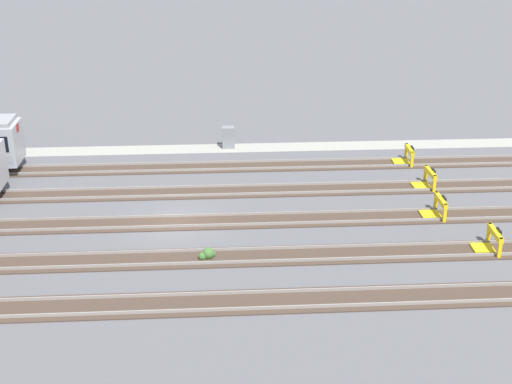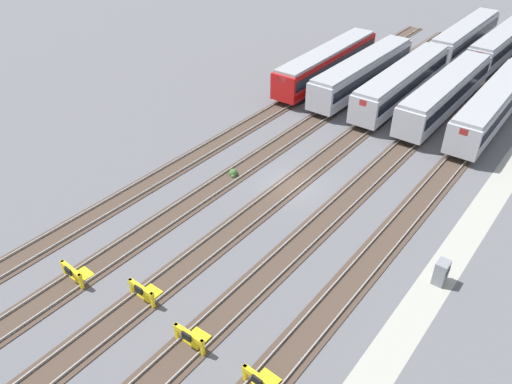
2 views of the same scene
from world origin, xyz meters
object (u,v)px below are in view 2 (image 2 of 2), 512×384
at_px(bumper_stop_nearest_track, 262,381).
at_px(subway_car_front_row_right_inner, 465,37).
at_px(subway_car_front_row_rightmost, 363,72).
at_px(subway_car_back_row_centre, 493,105).
at_px(subway_car_front_row_centre, 327,63).
at_px(subway_car_back_row_rightmost, 502,43).
at_px(bumper_stop_far_inner_track, 76,273).
at_px(weed_clump, 233,173).
at_px(subway_car_back_row_leftmost, 445,93).
at_px(electrical_cabinet, 441,272).
at_px(bumper_stop_middle_track, 145,292).
at_px(bumper_stop_near_inner_track, 193,337).
at_px(subway_car_front_row_leftmost, 402,82).

bearing_deg(bumper_stop_nearest_track, subway_car_front_row_right_inner, 9.36).
distance_m(subway_car_front_row_rightmost, subway_car_back_row_centre, 13.42).
distance_m(subway_car_front_row_centre, subway_car_back_row_rightmost, 23.32).
bearing_deg(subway_car_back_row_centre, bumper_stop_far_inner_track, 159.81).
height_order(subway_car_front_row_right_inner, subway_car_back_row_centre, same).
height_order(subway_car_front_row_right_inner, weed_clump, subway_car_front_row_right_inner).
distance_m(subway_car_front_row_right_inner, subway_car_back_row_leftmost, 19.24).
distance_m(subway_car_back_row_centre, electrical_cabinet, 23.52).
relative_size(subway_car_back_row_centre, weed_clump, 19.61).
bearing_deg(electrical_cabinet, subway_car_front_row_right_inner, 17.32).
bearing_deg(subway_car_back_row_rightmost, subway_car_back_row_leftmost, 179.98).
relative_size(bumper_stop_middle_track, electrical_cabinet, 1.25).
relative_size(subway_car_front_row_right_inner, bumper_stop_nearest_track, 8.97).
height_order(subway_car_front_row_rightmost, bumper_stop_middle_track, subway_car_front_row_rightmost).
height_order(bumper_stop_nearest_track, electrical_cabinet, electrical_cabinet).
bearing_deg(subway_car_front_row_centre, subway_car_front_row_rightmost, -90.00).
xyz_separation_m(subway_car_front_row_centre, bumper_stop_nearest_track, (-35.40, -17.81, -1.53)).
xyz_separation_m(subway_car_back_row_centre, bumper_stop_nearest_track, (-35.40, 0.01, -1.53)).
xyz_separation_m(subway_car_front_row_rightmost, subway_car_back_row_leftmost, (0.00, -8.92, 0.00)).
distance_m(subway_car_back_row_centre, bumper_stop_near_inner_track, 35.89).
xyz_separation_m(subway_car_front_row_rightmost, subway_car_back_row_centre, (0.00, -13.42, 0.00)).
height_order(subway_car_back_row_rightmost, bumper_stop_far_inner_track, subway_car_back_row_rightmost).
xyz_separation_m(bumper_stop_near_inner_track, bumper_stop_middle_track, (0.69, 4.46, 0.00)).
bearing_deg(subway_car_back_row_leftmost, subway_car_back_row_rightmost, -0.02).
height_order(subway_car_back_row_leftmost, subway_car_back_row_rightmost, same).
height_order(subway_car_back_row_rightmost, electrical_cabinet, subway_car_back_row_rightmost).
relative_size(subway_car_front_row_rightmost, weed_clump, 19.57).
height_order(subway_car_front_row_rightmost, subway_car_back_row_centre, same).
distance_m(bumper_stop_middle_track, electrical_cabinet, 17.59).
bearing_deg(subway_car_front_row_centre, subway_car_back_row_rightmost, -34.85).
height_order(bumper_stop_nearest_track, bumper_stop_middle_track, same).
bearing_deg(subway_car_back_row_centre, subway_car_back_row_rightmost, 13.21).
bearing_deg(subway_car_front_row_rightmost, subway_car_front_row_centre, 90.00).
relative_size(subway_car_front_row_leftmost, subway_car_back_row_rightmost, 1.00).
bearing_deg(subway_car_back_row_rightmost, bumper_stop_near_inner_track, -179.99).
distance_m(subway_car_front_row_centre, electrical_cabinet, 31.90).
relative_size(subway_car_front_row_right_inner, subway_car_back_row_rightmost, 1.00).
height_order(subway_car_front_row_leftmost, subway_car_front_row_right_inner, same).
relative_size(subway_car_front_row_leftmost, subway_car_back_row_centre, 1.00).
xyz_separation_m(subway_car_back_row_leftmost, subway_car_back_row_centre, (0.00, -4.50, 0.00)).
bearing_deg(subway_car_back_row_rightmost, subway_car_front_row_right_inner, 95.43).
xyz_separation_m(subway_car_back_row_centre, subway_car_back_row_rightmost, (19.14, 4.49, 0.00)).
relative_size(subway_car_front_row_centre, bumper_stop_near_inner_track, 9.00).
xyz_separation_m(bumper_stop_nearest_track, electrical_cabinet, (12.28, -4.13, 0.29)).
xyz_separation_m(subway_car_front_row_leftmost, subway_car_front_row_centre, (-0.00, 8.87, 0.00)).
height_order(subway_car_back_row_centre, electrical_cabinet, subway_car_back_row_centre).
distance_m(subway_car_front_row_centre, subway_car_back_row_centre, 17.82).
xyz_separation_m(subway_car_front_row_centre, bumper_stop_middle_track, (-34.89, -8.88, -1.53)).
bearing_deg(subway_car_back_row_rightmost, bumper_stop_far_inner_track, 170.90).
height_order(subway_car_front_row_leftmost, subway_car_back_row_leftmost, same).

